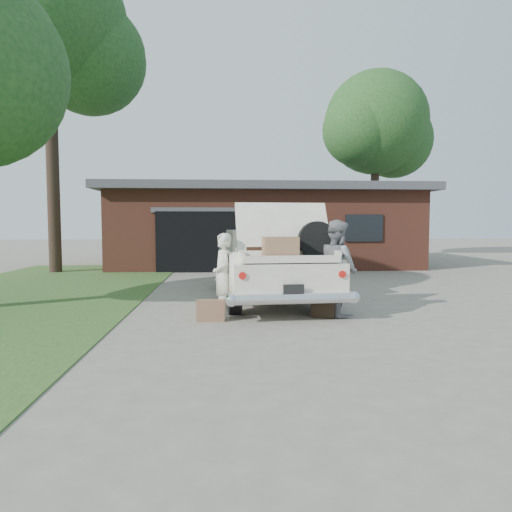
{
  "coord_description": "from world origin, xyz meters",
  "views": [
    {
      "loc": [
        -0.63,
        -8.55,
        1.74
      ],
      "look_at": [
        0.0,
        0.6,
        1.1
      ],
      "focal_mm": 32.0,
      "sensor_mm": 36.0,
      "label": 1
    }
  ],
  "objects": [
    {
      "name": "ground",
      "position": [
        0.0,
        0.0,
        0.0
      ],
      "size": [
        90.0,
        90.0,
        0.0
      ],
      "primitive_type": "plane",
      "color": "gray",
      "rests_on": "ground"
    },
    {
      "name": "house",
      "position": [
        0.98,
        11.47,
        1.67
      ],
      "size": [
        12.8,
        7.8,
        3.3
      ],
      "color": "brown",
      "rests_on": "ground"
    },
    {
      "name": "tree_right",
      "position": [
        7.52,
        15.66,
        6.83
      ],
      "size": [
        6.28,
        5.46,
        9.87
      ],
      "color": "#38281E",
      "rests_on": "ground"
    },
    {
      "name": "woman_right",
      "position": [
        1.5,
        -0.02,
        0.91
      ],
      "size": [
        0.96,
        1.07,
        1.82
      ],
      "primitive_type": "imported",
      "rotation": [
        0.0,
        0.0,
        1.93
      ],
      "color": "gray",
      "rests_on": "ground"
    },
    {
      "name": "suitcase_right",
      "position": [
        1.19,
        -0.28,
        0.17
      ],
      "size": [
        0.46,
        0.27,
        0.34
      ],
      "primitive_type": "cube",
      "rotation": [
        0.0,
        0.0,
        -0.33
      ],
      "color": "black",
      "rests_on": "ground"
    },
    {
      "name": "sedan",
      "position": [
        0.4,
        2.03,
        0.82
      ],
      "size": [
        2.51,
        5.73,
        2.17
      ],
      "rotation": [
        0.0,
        0.0,
        0.06
      ],
      "color": "white",
      "rests_on": "ground"
    },
    {
      "name": "tree_back",
      "position": [
        -6.68,
        8.36,
        8.41
      ],
      "size": [
        6.26,
        5.44,
        11.52
      ],
      "color": "#38281E",
      "rests_on": "ground"
    },
    {
      "name": "suitcase_left",
      "position": [
        -0.89,
        -0.44,
        0.19
      ],
      "size": [
        0.51,
        0.18,
        0.39
      ],
      "primitive_type": "cube",
      "rotation": [
        0.0,
        0.0,
        -0.03
      ],
      "color": "#865D44",
      "rests_on": "ground"
    },
    {
      "name": "grass_strip",
      "position": [
        -5.5,
        3.0,
        0.01
      ],
      "size": [
        6.0,
        16.0,
        0.02
      ],
      "primitive_type": "cube",
      "color": "#2D4C1E",
      "rests_on": "ground"
    },
    {
      "name": "woman_left",
      "position": [
        -0.67,
        -0.07,
        0.79
      ],
      "size": [
        0.5,
        0.65,
        1.58
      ],
      "primitive_type": "imported",
      "rotation": [
        0.0,
        0.0,
        -1.33
      ],
      "color": "silver",
      "rests_on": "ground"
    }
  ]
}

